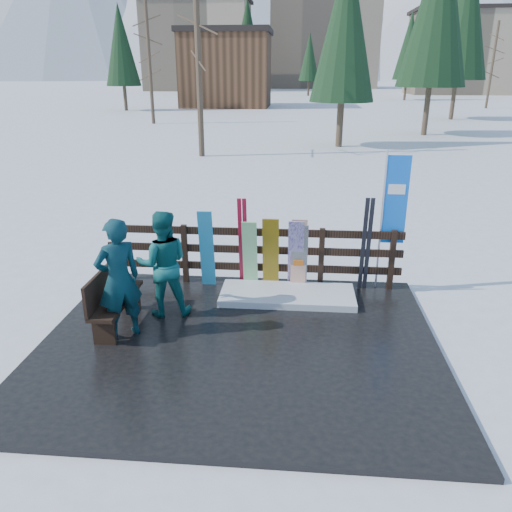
# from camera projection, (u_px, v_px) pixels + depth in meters

# --- Properties ---
(ground) EXTENTS (700.00, 700.00, 0.00)m
(ground) POSITION_uv_depth(u_px,v_px,m) (239.00, 346.00, 7.63)
(ground) COLOR white
(ground) RESTS_ON ground
(deck) EXTENTS (6.00, 5.00, 0.08)m
(deck) POSITION_uv_depth(u_px,v_px,m) (239.00, 343.00, 7.62)
(deck) COLOR black
(deck) RESTS_ON ground
(fence) EXTENTS (5.60, 0.10, 1.15)m
(fence) POSITION_uv_depth(u_px,v_px,m) (252.00, 252.00, 9.43)
(fence) COLOR black
(fence) RESTS_ON deck
(snow_patch) EXTENTS (2.41, 1.00, 0.12)m
(snow_patch) POSITION_uv_depth(u_px,v_px,m) (287.00, 295.00, 9.02)
(snow_patch) COLOR white
(snow_patch) RESTS_ON deck
(bench) EXTENTS (0.40, 1.50, 0.97)m
(bench) POSITION_uv_depth(u_px,v_px,m) (112.00, 296.00, 7.91)
(bench) COLOR black
(bench) RESTS_ON deck
(snowboard_0) EXTENTS (0.27, 0.28, 1.52)m
(snowboard_0) POSITION_uv_depth(u_px,v_px,m) (207.00, 249.00, 9.26)
(snowboard_0) COLOR #2589BE
(snowboard_0) RESTS_ON deck
(snowboard_1) EXTENTS (0.27, 0.35, 1.36)m
(snowboard_1) POSITION_uv_depth(u_px,v_px,m) (250.00, 255.00, 9.22)
(snowboard_1) COLOR white
(snowboard_1) RESTS_ON deck
(snowboard_2) EXTENTS (0.30, 0.34, 1.42)m
(snowboard_2) POSITION_uv_depth(u_px,v_px,m) (271.00, 254.00, 9.18)
(snowboard_2) COLOR yellow
(snowboard_2) RESTS_ON deck
(snowboard_3) EXTENTS (0.28, 0.42, 1.40)m
(snowboard_3) POSITION_uv_depth(u_px,v_px,m) (296.00, 255.00, 9.14)
(snowboard_3) COLOR white
(snowboard_3) RESTS_ON deck
(snowboard_4) EXTENTS (0.30, 0.25, 1.31)m
(snowboard_4) POSITION_uv_depth(u_px,v_px,m) (299.00, 257.00, 9.16)
(snowboard_4) COLOR black
(snowboard_4) RESTS_ON deck
(snowboard_5) EXTENTS (0.28, 0.21, 1.40)m
(snowboard_5) POSITION_uv_depth(u_px,v_px,m) (299.00, 255.00, 9.14)
(snowboard_5) COLOR white
(snowboard_5) RESTS_ON deck
(ski_pair_a) EXTENTS (0.16, 0.34, 1.76)m
(ski_pair_a) POSITION_uv_depth(u_px,v_px,m) (243.00, 243.00, 9.23)
(ski_pair_a) COLOR #AF152F
(ski_pair_a) RESTS_ON deck
(ski_pair_b) EXTENTS (0.17, 0.25, 1.81)m
(ski_pair_b) POSITION_uv_depth(u_px,v_px,m) (366.00, 245.00, 9.04)
(ski_pair_b) COLOR black
(ski_pair_b) RESTS_ON deck
(rental_flag) EXTENTS (0.45, 0.04, 2.60)m
(rental_flag) POSITION_uv_depth(u_px,v_px,m) (392.00, 205.00, 8.94)
(rental_flag) COLOR silver
(rental_flag) RESTS_ON deck
(person_front) EXTENTS (0.82, 0.79, 1.89)m
(person_front) POSITION_uv_depth(u_px,v_px,m) (119.00, 279.00, 7.44)
(person_front) COLOR #0D4641
(person_front) RESTS_ON deck
(person_back) EXTENTS (1.00, 0.86, 1.79)m
(person_back) POSITION_uv_depth(u_px,v_px,m) (163.00, 264.00, 8.18)
(person_back) COLOR #145F60
(person_back) RESTS_ON deck
(resort_buildings) EXTENTS (73.00, 87.60, 22.60)m
(resort_buildings) POSITION_uv_depth(u_px,v_px,m) (304.00, 44.00, 111.97)
(resort_buildings) COLOR tan
(resort_buildings) RESTS_ON ground
(trees) EXTENTS (41.95, 68.88, 13.16)m
(trees) POSITION_uv_depth(u_px,v_px,m) (341.00, 53.00, 51.25)
(trees) COLOR #382B1E
(trees) RESTS_ON ground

